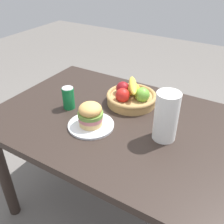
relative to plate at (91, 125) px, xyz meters
The scene contains 7 objects.
ground_plane 0.78m from the plate, 46.42° to the left, with size 8.00×8.00×0.00m, color slate.
dining_table 0.20m from the plate, 46.42° to the left, with size 1.40×0.90×0.75m.
plate is the anchor object (origin of this frame).
sandwich 0.07m from the plate, ahead, with size 0.13×0.13×0.12m.
soda_can 0.23m from the plate, 158.00° to the left, with size 0.07×0.07×0.13m.
fruit_basket 0.32m from the plate, 77.01° to the left, with size 0.29×0.29×0.14m.
paper_towel_roll 0.38m from the plate, 16.21° to the left, with size 0.11×0.11×0.24m, color white.
Camera 1 is at (0.51, -0.97, 1.51)m, focal length 40.78 mm.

